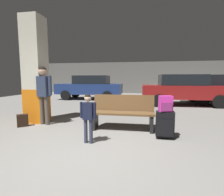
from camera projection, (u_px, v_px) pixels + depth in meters
ground_plane at (118, 113)px, 6.84m from camera, size 18.00×18.00×0.10m
garage_back_wall at (132, 78)px, 15.34m from camera, size 18.00×0.12×2.80m
structural_pillar at (35, 71)px, 5.04m from camera, size 0.57×0.57×3.11m
bench at (123, 112)px, 4.38m from camera, size 1.60×0.54×0.89m
suitcase at (165, 124)px, 3.70m from camera, size 0.38×0.23×0.60m
backpack_bright at (166, 104)px, 3.65m from camera, size 0.30×0.22×0.34m
child at (88, 113)px, 3.41m from camera, size 0.34×0.21×1.01m
adult at (44, 89)px, 4.79m from camera, size 0.55×0.26×1.65m
backpack_dark_floor at (23, 120)px, 4.66m from camera, size 0.32×0.31×0.34m
parked_car_near at (183, 89)px, 8.44m from camera, size 4.14×1.87×1.51m
parked_car_far at (90, 87)px, 10.92m from camera, size 4.12×1.84×1.51m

